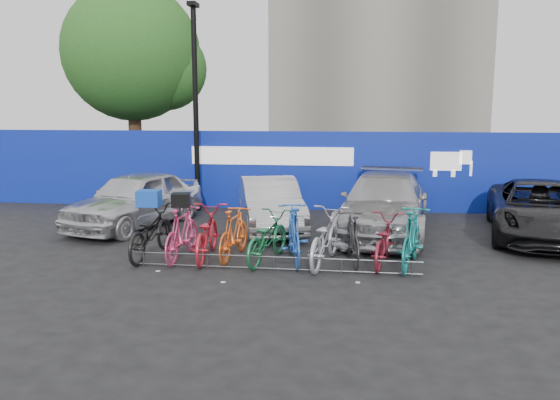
% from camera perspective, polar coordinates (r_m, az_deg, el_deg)
% --- Properties ---
extents(ground, '(100.00, 100.00, 0.00)m').
position_cam_1_polar(ground, '(11.13, -0.23, -6.55)').
color(ground, black).
rests_on(ground, ground).
extents(hoarding, '(22.00, 0.18, 2.40)m').
position_cam_1_polar(hoarding, '(16.76, 2.55, 3.10)').
color(hoarding, '#0B1F9B').
rests_on(hoarding, ground).
extents(tree, '(5.40, 5.20, 7.80)m').
position_cam_1_polar(tree, '(22.31, -14.60, 14.35)').
color(tree, '#382314').
rests_on(tree, ground).
extents(lamppost, '(0.25, 0.50, 6.11)m').
position_cam_1_polar(lamppost, '(16.66, -8.82, 10.08)').
color(lamppost, black).
rests_on(lamppost, ground).
extents(bike_rack, '(5.60, 0.03, 0.30)m').
position_cam_1_polar(bike_rack, '(10.51, -0.68, -6.60)').
color(bike_rack, '#595B60').
rests_on(bike_rack, ground).
extents(car_0, '(2.93, 4.63, 1.47)m').
position_cam_1_polar(car_0, '(14.79, -14.87, 0.08)').
color(car_0, silver).
rests_on(car_0, ground).
extents(car_1, '(2.41, 4.21, 1.31)m').
position_cam_1_polar(car_1, '(14.04, -1.06, -0.42)').
color(car_1, '#A2A2A7').
rests_on(car_1, ground).
extents(car_2, '(2.75, 5.32, 1.47)m').
position_cam_1_polar(car_2, '(13.84, 10.85, -0.39)').
color(car_2, '#A5A6AA').
rests_on(car_2, ground).
extents(car_3, '(3.17, 5.26, 1.37)m').
position_cam_1_polar(car_3, '(14.48, 25.62, -0.95)').
color(car_3, black).
rests_on(car_3, ground).
extents(bike_0, '(0.83, 2.10, 1.09)m').
position_cam_1_polar(bike_0, '(11.72, -13.39, -3.25)').
color(bike_0, black).
rests_on(bike_0, ground).
extents(bike_1, '(0.62, 1.86, 1.10)m').
position_cam_1_polar(bike_1, '(11.42, -10.21, -3.42)').
color(bike_1, '#E53F79').
rests_on(bike_1, ground).
extents(bike_2, '(0.86, 2.10, 1.08)m').
position_cam_1_polar(bike_2, '(11.38, -7.72, -3.47)').
color(bike_2, red).
rests_on(bike_2, ground).
extents(bike_3, '(0.70, 1.83, 1.07)m').
position_cam_1_polar(bike_3, '(11.32, -4.84, -3.50)').
color(bike_3, orange).
rests_on(bike_3, ground).
extents(bike_4, '(1.12, 2.03, 1.01)m').
position_cam_1_polar(bike_4, '(11.06, -1.37, -3.94)').
color(bike_4, '#196839').
rests_on(bike_4, ground).
extents(bike_5, '(0.95, 2.05, 1.19)m').
position_cam_1_polar(bike_5, '(11.01, 1.46, -3.53)').
color(bike_5, blue).
rests_on(bike_5, ground).
extents(bike_6, '(1.12, 2.19, 1.10)m').
position_cam_1_polar(bike_6, '(10.90, 4.67, -3.94)').
color(bike_6, '#AEAFB6').
rests_on(bike_6, ground).
extents(bike_7, '(0.73, 1.77, 1.03)m').
position_cam_1_polar(bike_7, '(11.07, 7.57, -3.95)').
color(bike_7, '#2A292C').
rests_on(bike_7, ground).
extents(bike_8, '(1.04, 1.97, 0.99)m').
position_cam_1_polar(bike_8, '(11.05, 10.78, -4.19)').
color(bike_8, maroon).
rests_on(bike_8, ground).
extents(bike_9, '(1.04, 2.05, 1.19)m').
position_cam_1_polar(bike_9, '(10.94, 13.57, -3.89)').
color(bike_9, '#157C7A').
rests_on(bike_9, ground).
extents(cargo_crate, '(0.48, 0.38, 0.33)m').
position_cam_1_polar(cargo_crate, '(11.58, -13.53, 0.18)').
color(cargo_crate, '#1245BB').
rests_on(cargo_crate, bike_0).
extents(cargo_topcase, '(0.44, 0.41, 0.28)m').
position_cam_1_polar(cargo_topcase, '(11.28, -10.32, -0.01)').
color(cargo_topcase, black).
rests_on(cargo_topcase, bike_1).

